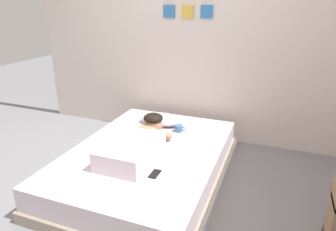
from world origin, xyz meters
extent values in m
plane|color=gray|center=(0.00, 0.00, 0.00)|extent=(12.30, 12.30, 0.00)
cube|color=silver|center=(0.00, 1.39, 1.25)|extent=(4.15, 0.10, 2.50)
cube|color=#3372B2|center=(-0.23, 1.33, 1.55)|extent=(0.14, 0.02, 0.14)
cube|color=gold|center=(0.00, 1.33, 1.54)|extent=(0.14, 0.02, 0.14)
cube|color=#3372B2|center=(0.23, 1.33, 1.55)|extent=(0.14, 0.02, 0.14)
cube|color=gray|center=(-0.02, 0.20, 0.05)|extent=(1.41, 2.01, 0.11)
cube|color=silver|center=(-0.02, 0.20, 0.21)|extent=(1.37, 1.95, 0.21)
ellipsoid|color=silver|center=(-0.13, 0.84, 0.37)|extent=(0.52, 0.32, 0.11)
cube|color=silver|center=(-0.07, -0.05, 0.41)|extent=(0.42, 0.64, 0.18)
ellipsoid|color=tan|center=(-0.07, 0.29, 0.43)|extent=(0.32, 0.20, 0.16)
sphere|color=tan|center=(-0.07, 0.45, 0.47)|extent=(0.19, 0.19, 0.19)
ellipsoid|color=black|center=(-0.07, 0.45, 0.54)|extent=(0.20, 0.20, 0.10)
cylinder|color=tan|center=(-0.17, 0.43, 0.40)|extent=(0.23, 0.07, 0.14)
cylinder|color=tan|center=(0.03, 0.43, 0.40)|extent=(0.23, 0.07, 0.14)
cylinder|color=teal|center=(0.13, 0.70, 0.35)|extent=(0.09, 0.09, 0.07)
torus|color=teal|center=(0.19, 0.70, 0.35)|extent=(0.05, 0.01, 0.05)
cube|color=black|center=(0.23, -0.19, 0.32)|extent=(0.07, 0.14, 0.01)
cube|color=#997251|center=(1.57, -0.10, 0.38)|extent=(0.03, 0.24, 0.75)
camera|label=1|loc=(1.09, -2.13, 1.65)|focal=31.76mm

